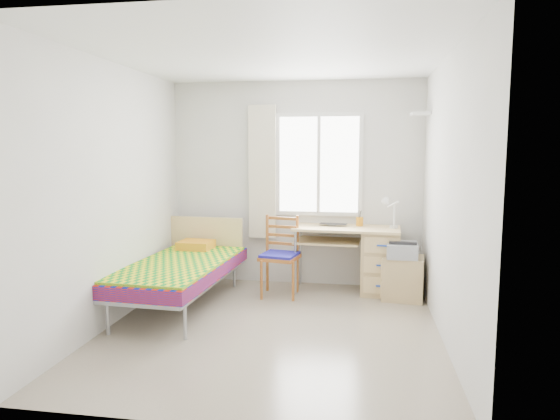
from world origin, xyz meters
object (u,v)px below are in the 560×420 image
object	(u,v)px
desk	(375,257)
printer	(402,249)
chair	(281,251)
bed	(182,268)
cabinet	(403,278)

from	to	relation	value
desk	printer	size ratio (longest dim) A/B	3.16
printer	chair	bearing A→B (deg)	-175.83
desk	printer	bearing A→B (deg)	-36.32
printer	bed	bearing A→B (deg)	-162.93
chair	cabinet	world-z (taller)	chair
bed	cabinet	size ratio (longest dim) A/B	4.05
cabinet	desk	bearing A→B (deg)	150.61
bed	printer	bearing A→B (deg)	17.71
desk	cabinet	xyz separation A→B (m)	(0.32, -0.23, -0.18)
cabinet	printer	xyz separation A→B (m)	(-0.02, -0.02, 0.34)
cabinet	chair	bearing A→B (deg)	-171.18
chair	printer	world-z (taller)	chair
desk	printer	world-z (taller)	desk
bed	chair	size ratio (longest dim) A/B	2.16
desk	cabinet	distance (m)	0.43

